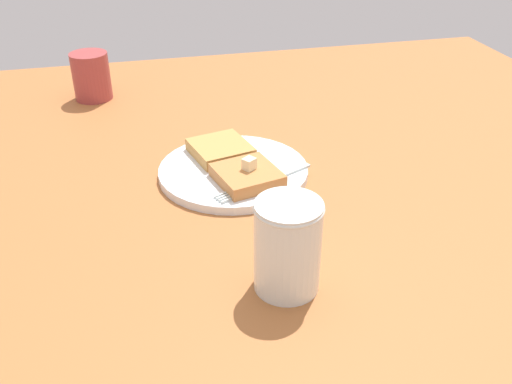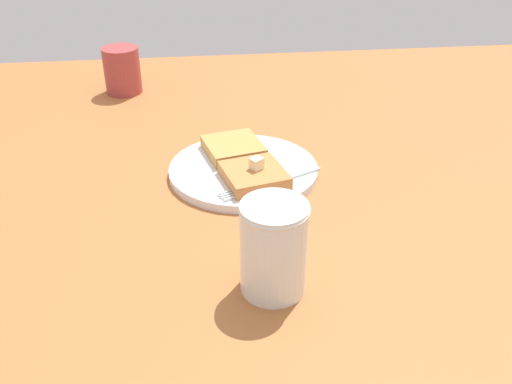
# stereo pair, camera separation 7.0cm
# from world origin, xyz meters

# --- Properties ---
(table_surface) EXTENTS (1.24, 1.24, 0.03)m
(table_surface) POSITION_xyz_m (0.00, 0.00, 0.01)
(table_surface) COLOR #A76333
(table_surface) RESTS_ON ground
(plate) EXTENTS (0.22, 0.22, 0.01)m
(plate) POSITION_xyz_m (0.05, 0.10, 0.04)
(plate) COLOR silver
(plate) RESTS_ON table_surface
(toast_slice_left) EXTENTS (0.10, 0.10, 0.02)m
(toast_slice_left) POSITION_xyz_m (0.01, 0.09, 0.05)
(toast_slice_left) COLOR #BD783F
(toast_slice_left) RESTS_ON plate
(toast_slice_middle) EXTENTS (0.10, 0.10, 0.02)m
(toast_slice_middle) POSITION_xyz_m (0.10, 0.12, 0.05)
(toast_slice_middle) COLOR #C28D48
(toast_slice_middle) RESTS_ON plate
(butter_pat_primary) EXTENTS (0.02, 0.02, 0.02)m
(butter_pat_primary) POSITION_xyz_m (0.01, 0.09, 0.07)
(butter_pat_primary) COLOR beige
(butter_pat_primary) RESTS_ON toast_slice_left
(fork) EXTENTS (0.08, 0.15, 0.00)m
(fork) POSITION_xyz_m (-0.00, 0.08, 0.04)
(fork) COLOR silver
(fork) RESTS_ON plate
(syrup_jar) EXTENTS (0.07, 0.07, 0.11)m
(syrup_jar) POSITION_xyz_m (-0.20, 0.10, 0.08)
(syrup_jar) COLOR #4A200E
(syrup_jar) RESTS_ON table_surface
(coffee_mug) EXTENTS (0.10, 0.07, 0.09)m
(coffee_mug) POSITION_xyz_m (0.41, 0.30, 0.07)
(coffee_mug) COLOR #A23C3C
(coffee_mug) RESTS_ON table_surface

